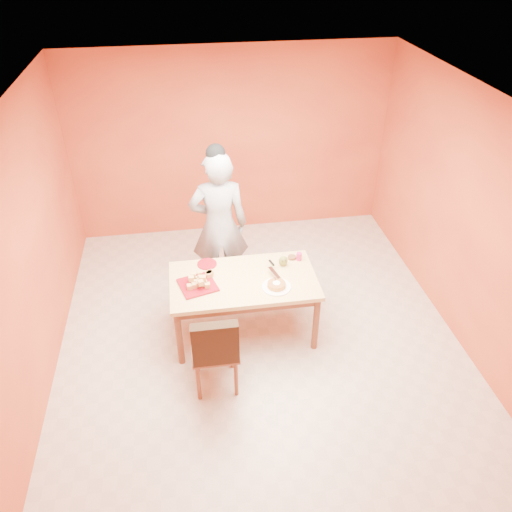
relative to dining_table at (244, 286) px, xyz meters
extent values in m
plane|color=beige|center=(0.16, -0.12, -0.67)|extent=(5.00, 5.00, 0.00)
plane|color=white|center=(0.16, -0.12, 2.03)|extent=(5.00, 5.00, 0.00)
plane|color=#D35F30|center=(0.16, 2.38, 0.68)|extent=(4.50, 0.00, 4.50)
plane|color=#D35F30|center=(-2.09, -0.12, 0.68)|extent=(0.00, 5.00, 5.00)
plane|color=#D35F30|center=(2.41, -0.12, 0.68)|extent=(0.00, 5.00, 5.00)
cube|color=#EFD07D|center=(0.00, 0.00, 0.07)|extent=(1.60, 0.90, 0.05)
cube|color=brown|center=(0.00, 0.00, -0.01)|extent=(1.48, 0.78, 0.10)
cylinder|color=brown|center=(-0.74, -0.39, -0.31)|extent=(0.07, 0.07, 0.71)
cylinder|color=brown|center=(-0.74, 0.39, -0.31)|extent=(0.07, 0.07, 0.71)
cylinder|color=brown|center=(0.74, -0.39, -0.31)|extent=(0.07, 0.07, 0.71)
cylinder|color=brown|center=(0.74, 0.39, -0.31)|extent=(0.07, 0.07, 0.71)
imported|color=#97979A|center=(-0.18, 0.83, 0.29)|extent=(0.70, 0.46, 1.92)
cube|color=maroon|center=(-0.50, -0.04, 0.11)|extent=(0.45, 0.45, 0.02)
cylinder|color=maroon|center=(-0.37, 0.34, 0.10)|extent=(0.27, 0.27, 0.01)
cylinder|color=white|center=(0.33, -0.20, 0.10)|extent=(0.38, 0.38, 0.01)
cylinder|color=gold|center=(0.33, -0.20, 0.13)|extent=(0.24, 0.24, 0.04)
cube|color=silver|center=(0.34, -0.02, 0.16)|extent=(0.11, 0.24, 0.01)
ellipsoid|color=olive|center=(0.48, 0.18, 0.16)|extent=(0.13, 0.12, 0.13)
cylinder|color=#C31D64|center=(0.68, 0.27, 0.14)|extent=(0.08, 0.08, 0.09)
cylinder|color=#39210F|center=(0.61, 0.30, 0.11)|extent=(0.12, 0.12, 0.03)
camera|label=1|loc=(-0.53, -4.30, 3.40)|focal=35.00mm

